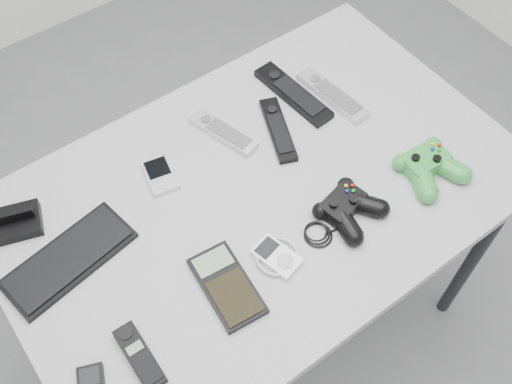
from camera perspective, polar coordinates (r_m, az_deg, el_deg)
floor at (r=2.01m, az=-0.50°, el=-13.20°), size 3.50×3.50×0.00m
desk at (r=1.39m, az=0.45°, el=-1.36°), size 1.16×0.74×0.78m
pda_keyboard at (r=1.30m, az=-17.41°, el=-6.08°), size 0.29×0.16×0.02m
dock_bracket at (r=1.36m, az=-21.87°, el=-2.39°), size 0.12×0.11×0.05m
pda at (r=1.37m, az=-9.10°, el=1.57°), size 0.08×0.11×0.02m
remote_silver_a at (r=1.43m, az=-3.14°, el=5.74°), size 0.09×0.18×0.02m
remote_black_a at (r=1.43m, az=2.12°, el=5.99°), size 0.11×0.20×0.02m
remote_black_b at (r=1.51m, az=3.56°, el=9.37°), size 0.07×0.24×0.02m
remote_silver_b at (r=1.52m, az=7.28°, el=9.19°), size 0.07×0.21×0.02m
cordless_handset at (r=1.18m, az=-11.04°, el=-15.11°), size 0.05×0.14×0.02m
calculator at (r=1.21m, az=-2.79°, el=-8.88°), size 0.11×0.19×0.02m
mp3_player at (r=1.24m, az=2.01°, el=-6.16°), size 0.11×0.12×0.02m
controller_black at (r=1.30m, az=8.73°, el=-1.45°), size 0.26×0.19×0.05m
controller_green at (r=1.40m, az=16.18°, el=2.47°), size 0.16×0.17×0.05m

